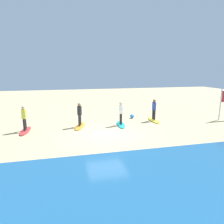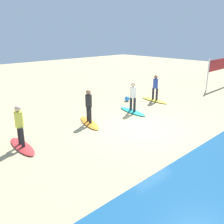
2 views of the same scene
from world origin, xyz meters
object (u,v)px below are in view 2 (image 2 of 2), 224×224
at_px(surfboard_teal, 132,111).
at_px(surfboard_red, 22,146).
at_px(surfer_yellow, 155,86).
at_px(surfer_red, 19,123).
at_px(surfer_orange, 89,104).
at_px(surfer_teal, 133,95).
at_px(beach_ball, 127,99).
at_px(surfboard_yellow, 155,100).
at_px(surfboard_orange, 89,123).

relative_size(surfboard_teal, surfboard_red, 1.00).
height_order(surfer_yellow, surfer_red, same).
height_order(surfboard_teal, surfer_orange, surfer_orange).
height_order(surfboard_teal, surfer_teal, surfer_teal).
bearing_deg(beach_ball, surfboard_yellow, 138.32).
distance_m(surfer_orange, surfer_red, 3.62).
bearing_deg(surfer_red, surfboard_teal, -179.84).
xyz_separation_m(surfboard_orange, beach_ball, (-4.49, -1.61, 0.13)).
distance_m(surfer_yellow, surfboard_teal, 3.13).
bearing_deg(surfer_orange, surfboard_red, 4.18).
bearing_deg(surfer_red, beach_ball, -166.96).
bearing_deg(surfer_orange, surfer_yellow, -176.27).
relative_size(surfboard_red, surfer_red, 1.28).
bearing_deg(surfboard_orange, surfboard_yellow, 111.82).
xyz_separation_m(surfboard_yellow, surfboard_teal, (2.91, 0.63, 0.00)).
height_order(surfer_orange, surfboard_red, surfer_orange).
bearing_deg(surfer_teal, beach_ball, -129.40).
bearing_deg(surfboard_orange, surfer_teal, 103.37).
relative_size(surfboard_yellow, surfer_teal, 1.28).
height_order(surfer_yellow, surfer_teal, same).
relative_size(surfboard_orange, beach_ball, 6.15).
distance_m(surfboard_teal, beach_ball, 2.41).
relative_size(surfer_teal, surfboard_red, 0.78).
relative_size(surfer_teal, surfer_red, 1.00).
bearing_deg(surfer_yellow, surfboard_teal, 12.18).
distance_m(surfboard_yellow, surfboard_red, 9.50).
height_order(surfer_orange, beach_ball, surfer_orange).
relative_size(surfboard_orange, surfer_orange, 1.28).
distance_m(surfboard_yellow, surfer_red, 9.56).
bearing_deg(surfboard_orange, surfer_red, -67.73).
relative_size(surfer_orange, beach_ball, 4.80).
bearing_deg(surfer_teal, surfboard_teal, 0.00).
height_order(surfboard_yellow, surfboard_teal, same).
bearing_deg(surfer_orange, surfboard_teal, 175.28).
relative_size(surfboard_yellow, surfer_red, 1.28).
relative_size(surfer_orange, surfboard_red, 0.78).
bearing_deg(surfer_teal, surfer_yellow, -167.82).
xyz_separation_m(surfboard_teal, surfer_red, (6.58, 0.02, 0.99)).
bearing_deg(beach_ball, surfboard_red, 13.04).
bearing_deg(surfer_yellow, surfer_teal, 12.18).
height_order(surfboard_yellow, surfer_teal, surfer_teal).
bearing_deg(surfboard_yellow, surfer_teal, -73.69).
bearing_deg(surfboard_red, surfboard_orange, 98.14).
relative_size(surfboard_teal, surfer_red, 1.28).
xyz_separation_m(surfer_orange, surfer_red, (3.61, 0.26, 0.00)).
bearing_deg(surfboard_red, surfer_orange, 98.14).
bearing_deg(surfboard_red, surfer_yellow, 97.87).
relative_size(surfer_red, beach_ball, 4.80).
distance_m(surfboard_teal, surfer_orange, 3.14).
distance_m(surfboard_yellow, surfer_teal, 3.13).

